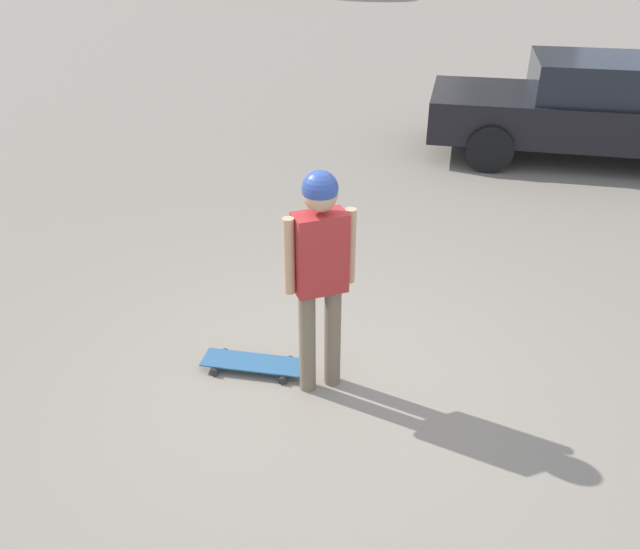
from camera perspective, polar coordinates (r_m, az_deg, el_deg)
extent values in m
plane|color=gray|center=(4.89, 0.00, -10.01)|extent=(220.00, 220.00, 0.00)
cylinder|color=#7A6B56|center=(4.61, -1.17, -6.18)|extent=(0.12, 0.12, 0.85)
cylinder|color=#7A6B56|center=(4.66, 1.16, -5.69)|extent=(0.12, 0.12, 0.85)
cube|color=#B22D2D|center=(4.26, 0.00, 1.98)|extent=(0.39, 0.26, 0.59)
cylinder|color=tan|center=(4.19, -2.85, 1.68)|extent=(0.08, 0.08, 0.56)
cylinder|color=tan|center=(4.32, 2.76, 2.61)|extent=(0.08, 0.08, 0.56)
sphere|color=tan|center=(4.08, 0.00, 7.33)|extent=(0.23, 0.23, 0.23)
sphere|color=#2D4799|center=(4.06, 0.00, 7.85)|extent=(0.24, 0.24, 0.24)
cube|color=#336693|center=(5.03, -6.18, -7.98)|extent=(0.77, 0.70, 0.01)
cylinder|color=#262628|center=(5.03, -9.62, -8.81)|extent=(0.07, 0.06, 0.06)
cylinder|color=#262628|center=(5.22, -8.67, -7.06)|extent=(0.07, 0.06, 0.06)
cylinder|color=#262628|center=(4.89, -3.45, -9.64)|extent=(0.07, 0.06, 0.06)
cylinder|color=#262628|center=(5.09, -2.74, -7.80)|extent=(0.07, 0.06, 0.06)
cube|color=black|center=(10.32, 23.71, 13.10)|extent=(4.77, 4.59, 0.60)
cube|color=#1E232D|center=(10.22, 25.03, 16.00)|extent=(2.72, 2.70, 0.53)
cylinder|color=black|center=(9.31, 15.27, 11.01)|extent=(0.62, 0.59, 0.66)
cylinder|color=black|center=(11.13, 15.09, 13.97)|extent=(0.62, 0.59, 0.66)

